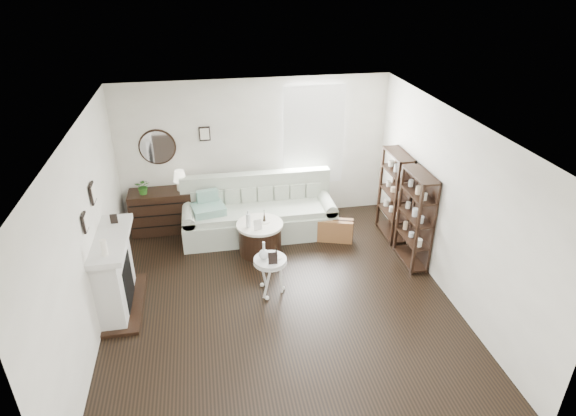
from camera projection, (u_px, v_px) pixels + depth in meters
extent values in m
plane|color=black|center=(280.00, 300.00, 7.18)|extent=(5.50, 5.50, 0.00)
plane|color=white|center=(278.00, 125.00, 5.94)|extent=(5.50, 5.50, 0.00)
plane|color=beige|center=(255.00, 151.00, 8.96)|extent=(5.00, 0.00, 5.00)
plane|color=beige|center=(331.00, 372.00, 4.16)|extent=(5.00, 0.00, 5.00)
plane|color=beige|center=(87.00, 238.00, 6.16)|extent=(0.00, 5.50, 5.50)
plane|color=beige|center=(449.00, 206.00, 6.96)|extent=(0.00, 5.50, 5.50)
cube|color=white|center=(313.00, 135.00, 9.01)|extent=(1.00, 0.02, 1.80)
cube|color=white|center=(314.00, 136.00, 8.96)|extent=(1.15, 0.02, 1.90)
cylinder|color=silver|center=(157.00, 147.00, 8.57)|extent=(0.60, 0.03, 0.60)
cube|color=black|center=(205.00, 134.00, 8.61)|extent=(0.20, 0.03, 0.26)
cube|color=silver|center=(114.00, 274.00, 6.82)|extent=(0.34, 1.20, 1.10)
cube|color=black|center=(118.00, 283.00, 6.89)|extent=(0.30, 0.65, 0.70)
cube|color=silver|center=(111.00, 240.00, 6.56)|extent=(0.44, 1.35, 0.08)
cube|color=black|center=(126.00, 303.00, 7.07)|extent=(0.50, 1.40, 0.05)
cylinder|color=white|center=(104.00, 248.00, 6.10)|extent=(0.08, 0.08, 0.22)
cube|color=black|center=(114.00, 219.00, 6.86)|extent=(0.10, 0.03, 0.14)
cube|color=black|center=(85.00, 222.00, 6.01)|extent=(0.03, 0.18, 0.24)
cube|color=black|center=(93.00, 193.00, 6.53)|extent=(0.03, 0.22, 0.28)
cube|color=black|center=(394.00, 195.00, 8.54)|extent=(0.30, 0.80, 1.60)
cylinder|color=beige|center=(397.00, 216.00, 8.45)|extent=(0.08, 0.08, 0.11)
cylinder|color=beige|center=(392.00, 209.00, 8.66)|extent=(0.08, 0.08, 0.11)
cylinder|color=beige|center=(387.00, 203.00, 8.88)|extent=(0.08, 0.08, 0.11)
cylinder|color=beige|center=(399.00, 195.00, 8.26)|extent=(0.08, 0.08, 0.11)
cylinder|color=beige|center=(394.00, 189.00, 8.48)|extent=(0.08, 0.08, 0.11)
cylinder|color=beige|center=(389.00, 184.00, 8.70)|extent=(0.08, 0.08, 0.11)
cylinder|color=beige|center=(402.00, 174.00, 8.08)|extent=(0.08, 0.08, 0.11)
cylinder|color=beige|center=(396.00, 168.00, 8.30)|extent=(0.08, 0.08, 0.11)
cylinder|color=beige|center=(391.00, 163.00, 8.52)|extent=(0.08, 0.08, 0.11)
cube|color=black|center=(415.00, 219.00, 7.75)|extent=(0.30, 0.80, 1.60)
cylinder|color=beige|center=(418.00, 242.00, 7.66)|extent=(0.08, 0.08, 0.11)
cylinder|color=beige|center=(412.00, 234.00, 7.88)|extent=(0.08, 0.08, 0.11)
cylinder|color=beige|center=(406.00, 227.00, 8.10)|extent=(0.08, 0.08, 0.11)
cylinder|color=beige|center=(421.00, 220.00, 7.48)|extent=(0.08, 0.08, 0.11)
cylinder|color=beige|center=(415.00, 213.00, 7.69)|extent=(0.08, 0.08, 0.11)
cylinder|color=beige|center=(409.00, 206.00, 7.91)|extent=(0.08, 0.08, 0.11)
cylinder|color=beige|center=(425.00, 197.00, 7.29)|extent=(0.08, 0.08, 0.11)
cylinder|color=beige|center=(418.00, 190.00, 7.51)|extent=(0.08, 0.08, 0.11)
cylinder|color=beige|center=(412.00, 184.00, 7.73)|extent=(0.08, 0.08, 0.11)
cube|color=#A5AF9C|center=(259.00, 223.00, 8.82)|extent=(2.75, 0.95, 0.44)
cube|color=#A5AF9C|center=(259.00, 211.00, 8.66)|extent=(2.38, 0.76, 0.11)
cube|color=#A5AF9C|center=(256.00, 194.00, 8.95)|extent=(2.75, 0.21, 0.85)
cube|color=#A5AF9C|center=(190.00, 227.00, 8.59)|extent=(0.23, 0.90, 0.55)
cube|color=#A5AF9C|center=(326.00, 215.00, 8.99)|extent=(0.23, 0.90, 0.55)
cube|color=#279167|center=(208.00, 209.00, 8.45)|extent=(0.63, 0.55, 0.14)
cube|color=brown|center=(335.00, 230.00, 8.61)|extent=(0.66, 0.40, 0.42)
cube|color=black|center=(164.00, 211.00, 8.88)|extent=(1.19, 0.50, 0.80)
cube|color=black|center=(165.00, 226.00, 8.73)|extent=(1.15, 0.01, 0.02)
cube|color=black|center=(163.00, 215.00, 8.63)|extent=(1.15, 0.01, 0.02)
cube|color=black|center=(162.00, 205.00, 8.53)|extent=(1.15, 0.01, 0.01)
imported|color=#28621C|center=(143.00, 186.00, 8.54)|extent=(0.29, 0.26, 0.29)
cylinder|color=black|center=(260.00, 239.00, 8.27)|extent=(0.73, 0.73, 0.51)
cylinder|color=white|center=(260.00, 225.00, 8.14)|extent=(0.80, 0.80, 0.04)
cylinder|color=white|center=(270.00, 260.00, 7.08)|extent=(0.49, 0.49, 0.03)
cylinder|color=silver|center=(270.00, 262.00, 7.10)|extent=(0.50, 0.50, 0.02)
cylinder|color=silver|center=(270.00, 277.00, 7.22)|extent=(0.04, 0.04, 0.57)
cylinder|color=silver|center=(248.00, 219.00, 7.95)|extent=(0.07, 0.07, 0.31)
cube|color=silver|center=(258.00, 225.00, 7.91)|extent=(0.15, 0.09, 0.18)
cube|color=black|center=(273.00, 258.00, 6.93)|extent=(0.13, 0.05, 0.18)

